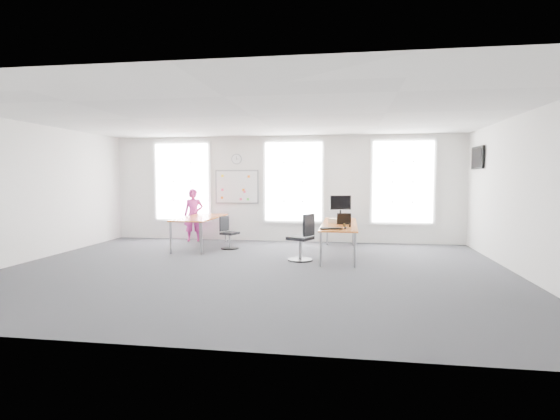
% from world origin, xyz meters
% --- Properties ---
extents(floor, '(10.00, 10.00, 0.00)m').
position_xyz_m(floor, '(0.00, 0.00, 0.00)').
color(floor, '#2C2C31').
rests_on(floor, ground).
extents(ceiling, '(10.00, 10.00, 0.00)m').
position_xyz_m(ceiling, '(0.00, 0.00, 3.00)').
color(ceiling, silver).
rests_on(ceiling, ground).
extents(wall_back, '(10.00, 0.00, 10.00)m').
position_xyz_m(wall_back, '(0.00, 4.00, 1.50)').
color(wall_back, white).
rests_on(wall_back, ground).
extents(wall_front, '(10.00, 0.00, 10.00)m').
position_xyz_m(wall_front, '(0.00, -4.00, 1.50)').
color(wall_front, white).
rests_on(wall_front, ground).
extents(wall_left, '(0.00, 10.00, 10.00)m').
position_xyz_m(wall_left, '(-5.00, 0.00, 1.50)').
color(wall_left, white).
rests_on(wall_left, ground).
extents(wall_right, '(0.00, 10.00, 10.00)m').
position_xyz_m(wall_right, '(5.00, 0.00, 1.50)').
color(wall_right, white).
rests_on(wall_right, ground).
extents(window_left, '(1.60, 0.06, 2.20)m').
position_xyz_m(window_left, '(-3.00, 3.97, 1.70)').
color(window_left, silver).
rests_on(window_left, wall_back).
extents(window_mid, '(1.60, 0.06, 2.20)m').
position_xyz_m(window_mid, '(0.30, 3.97, 1.70)').
color(window_mid, silver).
rests_on(window_mid, wall_back).
extents(window_right, '(1.60, 0.06, 2.20)m').
position_xyz_m(window_right, '(3.30, 3.97, 1.70)').
color(window_right, silver).
rests_on(window_right, wall_back).
extents(desk_right, '(0.81, 3.04, 0.74)m').
position_xyz_m(desk_right, '(1.64, 1.98, 0.69)').
color(desk_right, orange).
rests_on(desk_right, ground).
extents(desk_left, '(0.88, 2.20, 0.80)m').
position_xyz_m(desk_left, '(-1.95, 2.50, 0.73)').
color(desk_left, orange).
rests_on(desk_left, ground).
extents(chair_right, '(0.61, 0.61, 1.03)m').
position_xyz_m(chair_right, '(0.86, 1.09, 0.45)').
color(chair_right, black).
rests_on(chair_right, ground).
extents(chair_left, '(0.49, 0.49, 0.83)m').
position_xyz_m(chair_left, '(-1.19, 2.43, 0.37)').
color(chair_left, black).
rests_on(chair_left, ground).
extents(person, '(0.62, 0.48, 1.50)m').
position_xyz_m(person, '(-2.53, 3.60, 0.75)').
color(person, '#D33293').
rests_on(person, ground).
extents(whiteboard, '(1.20, 0.03, 0.90)m').
position_xyz_m(whiteboard, '(-1.35, 3.97, 1.55)').
color(whiteboard, white).
rests_on(whiteboard, wall_back).
extents(wall_clock, '(0.30, 0.04, 0.30)m').
position_xyz_m(wall_clock, '(-1.35, 3.97, 2.35)').
color(wall_clock, gray).
rests_on(wall_clock, wall_back).
extents(tv, '(0.06, 0.90, 0.55)m').
position_xyz_m(tv, '(4.95, 3.00, 2.30)').
color(tv, black).
rests_on(tv, wall_right).
extents(keyboard, '(0.48, 0.30, 0.02)m').
position_xyz_m(keyboard, '(1.49, 0.82, 0.75)').
color(keyboard, black).
rests_on(keyboard, desk_right).
extents(mouse, '(0.09, 0.13, 0.04)m').
position_xyz_m(mouse, '(1.78, 0.90, 0.76)').
color(mouse, black).
rests_on(mouse, desk_right).
extents(lens_cap, '(0.07, 0.07, 0.01)m').
position_xyz_m(lens_cap, '(1.78, 1.10, 0.74)').
color(lens_cap, black).
rests_on(lens_cap, desk_right).
extents(headphones, '(0.16, 0.08, 0.09)m').
position_xyz_m(headphones, '(1.81, 1.28, 0.78)').
color(headphones, black).
rests_on(headphones, desk_right).
extents(laptop_sleeve, '(0.32, 0.19, 0.26)m').
position_xyz_m(laptop_sleeve, '(1.74, 1.76, 0.87)').
color(laptop_sleeve, black).
rests_on(laptop_sleeve, desk_right).
extents(paper_stack, '(0.33, 0.27, 0.10)m').
position_xyz_m(paper_stack, '(1.54, 2.10, 0.79)').
color(paper_stack, beige).
rests_on(paper_stack, desk_right).
extents(monitor, '(0.54, 0.23, 0.62)m').
position_xyz_m(monitor, '(1.64, 3.12, 1.11)').
color(monitor, black).
rests_on(monitor, desk_right).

